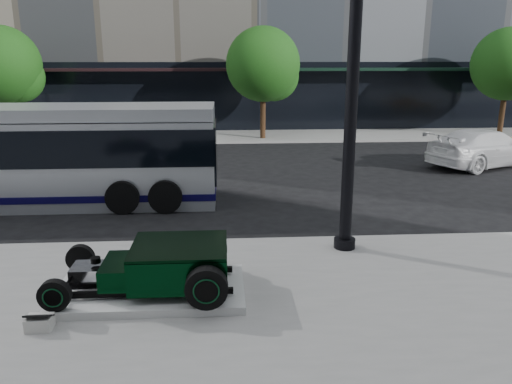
{
  "coord_description": "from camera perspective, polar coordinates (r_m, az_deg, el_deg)",
  "views": [
    {
      "loc": [
        -1.07,
        -13.23,
        4.35
      ],
      "look_at": [
        -0.32,
        -1.76,
        1.2
      ],
      "focal_mm": 35.0,
      "sensor_mm": 36.0,
      "label": 1
    }
  ],
  "objects": [
    {
      "name": "ground",
      "position": [
        13.97,
        0.85,
        -2.82
      ],
      "size": [
        120.0,
        120.0,
        0.0
      ],
      "primitive_type": "plane",
      "color": "black",
      "rests_on": "ground"
    },
    {
      "name": "sidewalk_far",
      "position": [
        27.59,
        -1.47,
        6.38
      ],
      "size": [
        70.0,
        4.0,
        0.12
      ],
      "primitive_type": "cube",
      "color": "gray",
      "rests_on": "ground"
    },
    {
      "name": "street_trees",
      "position": [
        26.4,
        1.12,
        14.06
      ],
      "size": [
        29.8,
        3.8,
        5.7
      ],
      "color": "black",
      "rests_on": "sidewalk_far"
    },
    {
      "name": "display_plinth",
      "position": [
        9.51,
        -11.9,
        -10.94
      ],
      "size": [
        3.4,
        1.8,
        0.15
      ],
      "primitive_type": "cube",
      "color": "silver",
      "rests_on": "sidewalk_near"
    },
    {
      "name": "hot_rod",
      "position": [
        9.26,
        -10.01,
        -8.17
      ],
      "size": [
        3.22,
        2.0,
        0.81
      ],
      "color": "black",
      "rests_on": "display_plinth"
    },
    {
      "name": "info_plaque",
      "position": [
        8.92,
        -23.52,
        -13.47
      ],
      "size": [
        0.4,
        0.3,
        0.31
      ],
      "color": "silver",
      "rests_on": "sidewalk_near"
    },
    {
      "name": "lamppost",
      "position": [
        10.83,
        11.07,
        14.18
      ],
      "size": [
        0.48,
        0.48,
        8.8
      ],
      "color": "black",
      "rests_on": "sidewalk_near"
    },
    {
      "name": "transit_bus",
      "position": [
        16.57,
        -25.96,
        3.82
      ],
      "size": [
        12.12,
        2.88,
        2.92
      ],
      "color": "#B4B8BE",
      "rests_on": "ground"
    },
    {
      "name": "white_sedan",
      "position": [
        22.23,
        24.68,
        4.62
      ],
      "size": [
        5.61,
        4.02,
        1.51
      ],
      "primitive_type": "imported",
      "rotation": [
        0.0,
        0.0,
        1.98
      ],
      "color": "white",
      "rests_on": "ground"
    }
  ]
}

